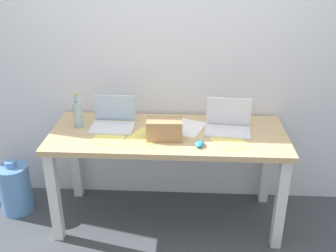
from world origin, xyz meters
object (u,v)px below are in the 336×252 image
object	(u,v)px
desk	(168,145)
cardboard_box	(164,129)
laptop_right	(228,124)
computer_mouse	(199,144)
water_cooler_jug	(15,188)
beer_bottle	(78,114)
laptop_left	(113,121)

from	to	relation	value
desk	cardboard_box	bearing A→B (deg)	-101.22
laptop_right	cardboard_box	bearing A→B (deg)	-161.75
laptop_right	computer_mouse	distance (m)	0.33
computer_mouse	cardboard_box	world-z (taller)	cardboard_box
water_cooler_jug	desk	bearing A→B (deg)	-1.91
laptop_right	cardboard_box	xyz separation A→B (m)	(-0.45, -0.15, 0.02)
beer_bottle	cardboard_box	bearing A→B (deg)	-13.77
desk	beer_bottle	size ratio (longest dim) A/B	6.47
beer_bottle	water_cooler_jug	size ratio (longest dim) A/B	0.58
laptop_left	laptop_right	distance (m)	0.85
desk	laptop_left	world-z (taller)	laptop_left
computer_mouse	laptop_right	bearing A→B (deg)	59.91
desk	laptop_right	xyz separation A→B (m)	(0.43, 0.05, 0.16)
desk	cardboard_box	world-z (taller)	cardboard_box
laptop_left	cardboard_box	world-z (taller)	laptop_left
computer_mouse	water_cooler_jug	size ratio (longest dim) A/B	0.22
laptop_right	cardboard_box	size ratio (longest dim) A/B	1.39
computer_mouse	cardboard_box	distance (m)	0.27
laptop_left	cardboard_box	bearing A→B (deg)	-23.73
laptop_left	computer_mouse	size ratio (longest dim) A/B	3.19
laptop_left	water_cooler_jug	distance (m)	1.02
desk	beer_bottle	world-z (taller)	beer_bottle
laptop_right	cardboard_box	distance (m)	0.48
computer_mouse	water_cooler_jug	world-z (taller)	computer_mouse
laptop_right	water_cooler_jug	bearing A→B (deg)	-179.69
laptop_left	water_cooler_jug	xyz separation A→B (m)	(-0.83, -0.03, -0.60)
laptop_right	beer_bottle	distance (m)	1.11
cardboard_box	desk	bearing A→B (deg)	78.78
water_cooler_jug	laptop_left	bearing A→B (deg)	2.24
laptop_left	water_cooler_jug	world-z (taller)	laptop_left
laptop_left	beer_bottle	bearing A→B (deg)	-176.98
beer_bottle	desk	bearing A→B (deg)	-5.13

